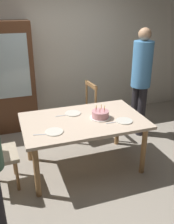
# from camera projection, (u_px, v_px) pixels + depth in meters

# --- Properties ---
(ground) EXTENTS (6.40, 6.40, 0.00)m
(ground) POSITION_uv_depth(u_px,v_px,m) (84.00, 165.00, 3.62)
(ground) COLOR #9E9384
(back_wall) EXTENTS (6.40, 0.10, 2.60)m
(back_wall) POSITION_uv_depth(u_px,v_px,m) (53.00, 52.00, 4.70)
(back_wall) COLOR silver
(back_wall) RESTS_ON ground
(dining_table) EXTENTS (1.62, 1.01, 0.73)m
(dining_table) POSITION_uv_depth(u_px,v_px,m) (83.00, 125.00, 3.35)
(dining_table) COLOR beige
(dining_table) RESTS_ON ground
(birthday_cake) EXTENTS (0.28, 0.28, 0.17)m
(birthday_cake) POSITION_uv_depth(u_px,v_px,m) (100.00, 115.00, 3.34)
(birthday_cake) COLOR silver
(birthday_cake) RESTS_ON dining_table
(plate_near_celebrant) EXTENTS (0.22, 0.22, 0.01)m
(plate_near_celebrant) POSITION_uv_depth(u_px,v_px,m) (54.00, 132.00, 2.99)
(plate_near_celebrant) COLOR silver
(plate_near_celebrant) RESTS_ON dining_table
(plate_far_side) EXTENTS (0.22, 0.22, 0.01)m
(plate_far_side) POSITION_uv_depth(u_px,v_px,m) (73.00, 113.00, 3.49)
(plate_far_side) COLOR silver
(plate_far_side) RESTS_ON dining_table
(plate_near_guest) EXTENTS (0.22, 0.22, 0.01)m
(plate_near_guest) POSITION_uv_depth(u_px,v_px,m) (124.00, 121.00, 3.27)
(plate_near_guest) COLOR silver
(plate_near_guest) RESTS_ON dining_table
(fork_near_celebrant) EXTENTS (0.18, 0.05, 0.01)m
(fork_near_celebrant) POSITION_uv_depth(u_px,v_px,m) (41.00, 135.00, 2.93)
(fork_near_celebrant) COLOR silver
(fork_near_celebrant) RESTS_ON dining_table
(fork_far_side) EXTENTS (0.18, 0.02, 0.01)m
(fork_far_side) POSITION_uv_depth(u_px,v_px,m) (62.00, 116.00, 3.43)
(fork_far_side) COLOR silver
(fork_far_side) RESTS_ON dining_table
(fork_near_guest) EXTENTS (0.18, 0.02, 0.01)m
(fork_near_guest) POSITION_uv_depth(u_px,v_px,m) (113.00, 122.00, 3.23)
(fork_near_guest) COLOR silver
(fork_near_guest) RESTS_ON dining_table
(chair_spindle_back) EXTENTS (0.48, 0.48, 0.95)m
(chair_spindle_back) POSITION_uv_depth(u_px,v_px,m) (82.00, 112.00, 4.22)
(chair_spindle_back) COLOR beige
(chair_spindle_back) RESTS_ON ground
(person_guest) EXTENTS (0.32, 0.32, 1.81)m
(person_guest) POSITION_uv_depth(u_px,v_px,m) (141.00, 77.00, 4.10)
(person_guest) COLOR #262328
(person_guest) RESTS_ON ground
(china_cabinet) EXTENTS (1.10, 0.45, 1.90)m
(china_cabinet) POSITION_uv_depth(u_px,v_px,m) (1.00, 79.00, 4.29)
(china_cabinet) COLOR #56331E
(china_cabinet) RESTS_ON ground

